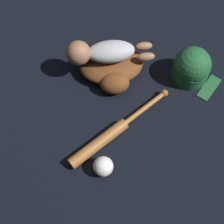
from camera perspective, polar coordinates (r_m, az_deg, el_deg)
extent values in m
plane|color=black|center=(1.43, 0.05, 5.96)|extent=(6.00, 6.00, 0.00)
ellipsoid|color=brown|center=(1.42, -0.02, 8.82)|extent=(0.29, 0.23, 0.09)
ellipsoid|color=brown|center=(1.36, 0.48, 5.27)|extent=(0.13, 0.10, 0.09)
ellipsoid|color=#B2B2B7|center=(1.35, -0.02, 11.00)|extent=(0.21, 0.11, 0.08)
sphere|color=#936647|center=(1.34, -6.15, 10.69)|extent=(0.10, 0.10, 0.10)
ellipsoid|color=#936647|center=(1.37, 6.25, 10.00)|extent=(0.08, 0.04, 0.04)
ellipsoid|color=#936647|center=(1.41, 5.83, 11.88)|extent=(0.08, 0.04, 0.04)
cylinder|color=#9E602D|center=(1.25, -2.46, -5.72)|extent=(0.26, 0.19, 0.05)
cylinder|color=#9E602D|center=(1.33, 6.07, 0.76)|extent=(0.20, 0.14, 0.02)
sphere|color=brown|center=(1.38, 9.54, 3.41)|extent=(0.03, 0.03, 0.03)
sphere|color=white|center=(1.20, -1.61, -9.91)|extent=(0.08, 0.08, 0.08)
cylinder|color=#1E562D|center=(1.45, 14.04, 7.16)|extent=(0.16, 0.16, 0.07)
sphere|color=#1E562D|center=(1.41, 14.46, 8.30)|extent=(0.16, 0.16, 0.16)
cube|color=#1E562D|center=(1.46, 17.37, 4.31)|extent=(0.13, 0.14, 0.01)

